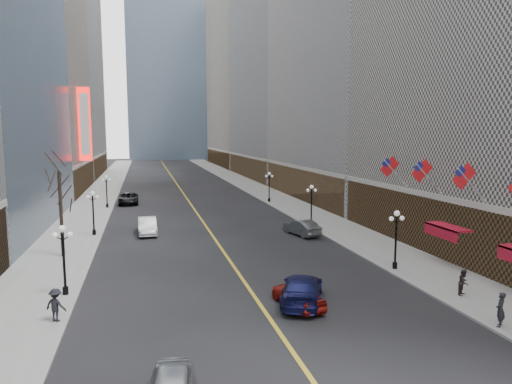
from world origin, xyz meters
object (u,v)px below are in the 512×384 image
streetlamp_west_2 (93,208)px  car_nb_far (129,198)px  car_nb_mid (147,226)px  streetlamp_east_1 (396,233)px  car_sb_near (302,289)px  streetlamp_east_3 (269,184)px  streetlamp_west_1 (63,253)px  car_sb_far (302,227)px  ped_ne_corner (500,309)px  streetlamp_west_3 (107,188)px  car_sb_mid (298,295)px  streetlamp_east_2 (311,200)px

streetlamp_west_2 → car_nb_far: streetlamp_west_2 is taller
streetlamp_west_2 → car_nb_mid: streetlamp_west_2 is taller
streetlamp_east_1 → car_sb_near: streetlamp_east_1 is taller
streetlamp_east_3 → car_nb_far: (-20.80, 3.62, -2.06)m
streetlamp_west_1 → car_sb_far: 24.83m
ped_ne_corner → car_nb_far: bearing=-111.2°
car_nb_mid → ped_ne_corner: ped_ne_corner is taller
streetlamp_west_3 → car_sb_far: bearing=-47.4°
streetlamp_east_1 → streetlamp_east_3: same height
streetlamp_east_1 → car_nb_far: streetlamp_east_1 is taller
car_sb_near → car_sb_mid: 0.82m
streetlamp_west_1 → streetlamp_west_3: size_ratio=1.00×
car_nb_far → streetlamp_east_3: bearing=-10.1°
streetlamp_east_1 → car_sb_mid: (-9.65, -5.23, -2.15)m
streetlamp_east_1 → streetlamp_west_2: 29.68m
streetlamp_east_3 → streetlamp_west_3: size_ratio=1.00×
car_sb_mid → car_sb_far: (6.85, 18.63, 0.06)m
car_nb_mid → car_sb_near: size_ratio=0.88×
car_sb_near → car_sb_far: car_sb_near is taller
streetlamp_west_2 → ped_ne_corner: bearing=-51.0°
car_nb_far → ped_ne_corner: size_ratio=3.22×
ped_ne_corner → streetlamp_east_3: bearing=-133.6°
car_sb_mid → car_nb_far: bearing=-86.1°
streetlamp_east_3 → car_nb_mid: streetlamp_east_3 is taller
streetlamp_east_3 → car_nb_far: bearing=170.1°
streetlamp_west_3 → streetlamp_east_2: bearing=-37.3°
streetlamp_east_3 → car_sb_far: 22.87m
streetlamp_east_3 → car_nb_mid: size_ratio=0.86×
streetlamp_east_2 → streetlamp_west_1: (-23.60, -18.00, 0.00)m
streetlamp_east_2 → car_nb_mid: (-18.28, -0.23, -2.04)m
car_nb_far → car_sb_far: (18.00, -26.22, -0.03)m
car_nb_mid → ped_ne_corner: (18.08, -28.63, 0.23)m
car_nb_mid → streetlamp_east_3: bearing=43.6°
streetlamp_east_1 → car_sb_far: size_ratio=0.92×
streetlamp_west_3 → car_sb_near: size_ratio=0.76×
streetlamp_east_1 → streetlamp_east_2: same height
streetlamp_east_3 → streetlamp_west_3: same height
streetlamp_east_1 → streetlamp_east_3: bearing=90.0°
car_sb_near → car_sb_mid: car_sb_near is taller
streetlamp_east_1 → streetlamp_west_3: (-23.60, 36.00, 0.00)m
streetlamp_west_2 → car_sb_near: (14.45, -22.59, -2.04)m
streetlamp_west_1 → streetlamp_west_2: size_ratio=1.00×
streetlamp_west_2 → car_nb_mid: 5.70m
streetlamp_west_1 → streetlamp_west_2: 18.00m
streetlamp_east_1 → car_sb_far: 13.85m
streetlamp_east_2 → streetlamp_west_2: bearing=180.0°
streetlamp_east_3 → streetlamp_west_3: 23.60m
streetlamp_east_1 → streetlamp_west_3: same height
streetlamp_east_3 → car_nb_far: size_ratio=0.74×
car_nb_mid → car_nb_far: car_nb_mid is taller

